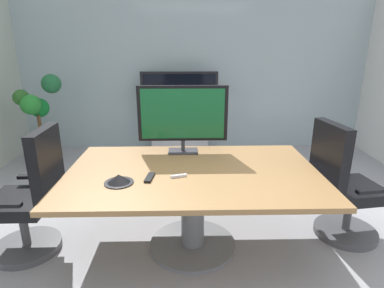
# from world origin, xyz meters

# --- Properties ---
(ground_plane) EXTENTS (6.93, 6.93, 0.00)m
(ground_plane) POSITION_xyz_m (0.00, 0.00, 0.00)
(ground_plane) COLOR #99999E
(wall_back_glass_partition) EXTENTS (5.73, 0.10, 2.61)m
(wall_back_glass_partition) POSITION_xyz_m (0.00, 2.97, 1.30)
(wall_back_glass_partition) COLOR #9EB2B7
(wall_back_glass_partition) RESTS_ON ground
(conference_table) EXTENTS (2.07, 1.29, 0.72)m
(conference_table) POSITION_xyz_m (-0.09, 0.08, 0.56)
(conference_table) COLOR olive
(conference_table) RESTS_ON ground
(office_chair_left) EXTENTS (0.60, 0.57, 1.09)m
(office_chair_left) POSITION_xyz_m (-1.44, 0.05, 0.46)
(office_chair_left) COLOR #4C4C51
(office_chair_left) RESTS_ON ground
(office_chair_right) EXTENTS (0.62, 0.60, 1.09)m
(office_chair_right) POSITION_xyz_m (1.25, 0.20, 0.46)
(office_chair_right) COLOR #4C4C51
(office_chair_right) RESTS_ON ground
(tv_monitor) EXTENTS (0.84, 0.18, 0.64)m
(tv_monitor) POSITION_xyz_m (-0.18, 0.55, 1.08)
(tv_monitor) COLOR #333338
(tv_monitor) RESTS_ON conference_table
(wall_display_unit) EXTENTS (1.20, 0.36, 1.31)m
(wall_display_unit) POSITION_xyz_m (-0.24, 2.61, 0.44)
(wall_display_unit) COLOR #B7BABC
(wall_display_unit) RESTS_ON ground
(potted_plant) EXTENTS (0.65, 0.53, 1.32)m
(potted_plant) POSITION_xyz_m (-2.23, 2.12, 0.70)
(potted_plant) COLOR brown
(potted_plant) RESTS_ON ground
(conference_phone) EXTENTS (0.22, 0.22, 0.07)m
(conference_phone) POSITION_xyz_m (-0.65, -0.15, 0.75)
(conference_phone) COLOR black
(conference_phone) RESTS_ON conference_table
(remote_control) EXTENTS (0.07, 0.17, 0.02)m
(remote_control) POSITION_xyz_m (-0.43, -0.08, 0.73)
(remote_control) COLOR black
(remote_control) RESTS_ON conference_table
(whiteboard_marker) EXTENTS (0.13, 0.06, 0.02)m
(whiteboard_marker) POSITION_xyz_m (-0.21, -0.05, 0.73)
(whiteboard_marker) COLOR silver
(whiteboard_marker) RESTS_ON conference_table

